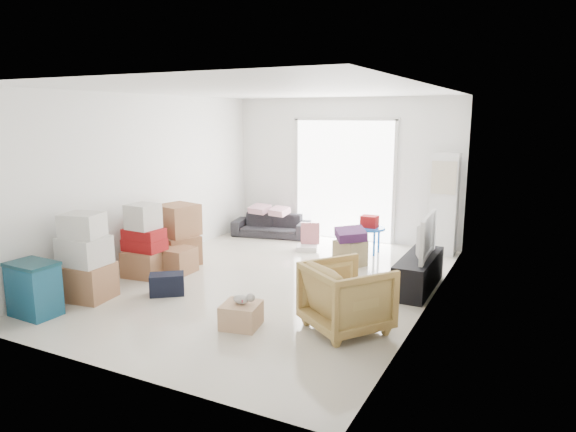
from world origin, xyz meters
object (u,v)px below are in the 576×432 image
(tv_console, at_px, (418,273))
(television, at_px, (420,252))
(ac_tower, at_px, (444,204))
(kids_table, at_px, (369,226))
(armchair, at_px, (347,294))
(wood_crate, at_px, (241,315))
(storage_bins, at_px, (34,289))
(ottoman, at_px, (350,253))
(sofa, at_px, (271,222))

(tv_console, xyz_separation_m, television, (0.00, 0.00, 0.30))
(ac_tower, distance_m, kids_table, 1.31)
(tv_console, relative_size, television, 1.37)
(armchair, xyz_separation_m, wood_crate, (-1.10, -0.46, -0.29))
(storage_bins, bearing_deg, armchair, 20.17)
(tv_console, height_order, ottoman, tv_console)
(ottoman, bearing_deg, tv_console, -27.67)
(storage_bins, distance_m, ottoman, 4.55)
(armchair, xyz_separation_m, ottoman, (-0.82, 2.39, -0.22))
(ac_tower, height_order, wood_crate, ac_tower)
(armchair, relative_size, storage_bins, 1.28)
(television, bearing_deg, ac_tower, -0.93)
(television, bearing_deg, ottoman, 59.96)
(television, height_order, kids_table, kids_table)
(wood_crate, bearing_deg, kids_table, 85.13)
(armchair, bearing_deg, tv_console, -67.12)
(storage_bins, xyz_separation_m, kids_table, (2.71, 4.53, 0.15))
(armchair, bearing_deg, ottoman, -35.02)
(armchair, distance_m, kids_table, 3.34)
(television, bearing_deg, sofa, 58.49)
(kids_table, bearing_deg, television, -51.41)
(tv_console, height_order, armchair, armchair)
(ac_tower, relative_size, television, 1.72)
(kids_table, bearing_deg, tv_console, -51.41)
(sofa, relative_size, kids_table, 2.26)
(television, relative_size, ottoman, 2.50)
(sofa, xyz_separation_m, wood_crate, (1.82, -4.06, -0.16))
(ac_tower, height_order, storage_bins, ac_tower)
(ac_tower, distance_m, tv_console, 2.11)
(tv_console, relative_size, kids_table, 2.09)
(tv_console, bearing_deg, storage_bins, -142.14)
(television, bearing_deg, storage_bins, 125.50)
(armchair, bearing_deg, television, -67.12)
(ac_tower, xyz_separation_m, tv_console, (0.05, -2.01, -0.64))
(kids_table, relative_size, wood_crate, 1.62)
(ac_tower, distance_m, wood_crate, 4.52)
(ac_tower, xyz_separation_m, sofa, (-3.28, -0.15, -0.58))
(storage_bins, xyz_separation_m, ottoman, (2.67, 3.68, -0.13))
(storage_bins, bearing_deg, ac_tower, 52.61)
(storage_bins, bearing_deg, kids_table, 59.12)
(storage_bins, bearing_deg, ottoman, 54.02)
(sofa, distance_m, armchair, 4.64)
(ottoman, bearing_deg, armchair, -71.07)
(ac_tower, bearing_deg, sofa, -177.38)
(sofa, relative_size, ottoman, 3.70)
(ac_tower, bearing_deg, ottoman, -130.95)
(ottoman, bearing_deg, storage_bins, -125.98)
(storage_bins, height_order, wood_crate, storage_bins)
(tv_console, bearing_deg, sofa, 150.85)
(ottoman, bearing_deg, ac_tower, 49.05)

